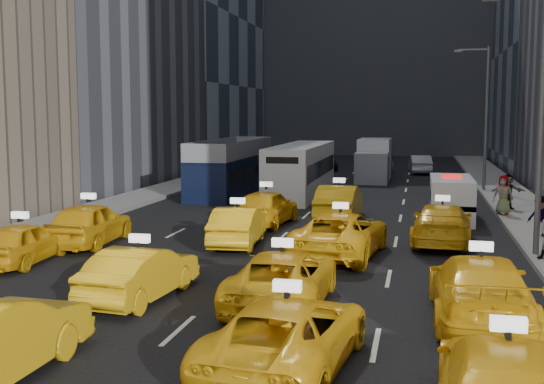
{
  "coord_description": "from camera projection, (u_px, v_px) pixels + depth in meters",
  "views": [
    {
      "loc": [
        5.34,
        -12.37,
        5.0
      ],
      "look_at": [
        -0.08,
        12.49,
        2.0
      ],
      "focal_mm": 45.0,
      "sensor_mm": 36.0,
      "label": 1
    }
  ],
  "objects": [
    {
      "name": "ground",
      "position": [
        144.0,
        361.0,
        13.72
      ],
      "size": [
        160.0,
        160.0,
        0.0
      ],
      "primitive_type": "plane",
      "color": "black",
      "rests_on": "ground"
    },
    {
      "name": "sidewalk_west",
      "position": [
        145.0,
        196.0,
        40.19
      ],
      "size": [
        3.0,
        90.0,
        0.15
      ],
      "primitive_type": "cube",
      "color": "gray",
      "rests_on": "ground"
    },
    {
      "name": "sidewalk_east",
      "position": [
        519.0,
        206.0,
        35.75
      ],
      "size": [
        3.0,
        90.0,
        0.15
      ],
      "primitive_type": "cube",
      "color": "gray",
      "rests_on": "ground"
    },
    {
      "name": "curb_west",
      "position": [
        168.0,
        196.0,
        39.88
      ],
      "size": [
        0.15,
        90.0,
        0.18
      ],
      "primitive_type": "cube",
      "color": "slate",
      "rests_on": "ground"
    },
    {
      "name": "curb_east",
      "position": [
        490.0,
        205.0,
        36.05
      ],
      "size": [
        0.15,
        90.0,
        0.18
      ],
      "primitive_type": "cube",
      "color": "slate",
      "rests_on": "ground"
    },
    {
      "name": "streetlight_near",
      "position": [
        538.0,
        114.0,
        22.84
      ],
      "size": [
        2.15,
        0.22,
        9.0
      ],
      "color": "#595B60",
      "rests_on": "ground"
    },
    {
      "name": "streetlight_far",
      "position": [
        484.0,
        113.0,
        42.25
      ],
      "size": [
        2.15,
        0.22,
        9.0
      ],
      "color": "#595B60",
      "rests_on": "ground"
    },
    {
      "name": "taxi_6",
      "position": [
        287.0,
        333.0,
        13.25
      ],
      "size": [
        2.93,
        5.4,
        1.44
      ],
      "primitive_type": "imported",
      "rotation": [
        0.0,
        0.0,
        3.03
      ],
      "color": "yellow",
      "rests_on": "ground"
    },
    {
      "name": "taxi_8",
      "position": [
        21.0,
        243.0,
        22.44
      ],
      "size": [
        1.93,
        4.25,
        1.41
      ],
      "primitive_type": "imported",
      "rotation": [
        0.0,
        0.0,
        3.2
      ],
      "color": "yellow",
      "rests_on": "ground"
    },
    {
      "name": "taxi_9",
      "position": [
        140.0,
        273.0,
        18.18
      ],
      "size": [
        1.93,
        4.49,
        1.44
      ],
      "primitive_type": "imported",
      "rotation": [
        0.0,
        0.0,
        3.05
      ],
      "color": "yellow",
      "rests_on": "ground"
    },
    {
      "name": "taxi_10",
      "position": [
        283.0,
        278.0,
        17.67
      ],
      "size": [
        2.39,
        5.14,
        1.43
      ],
      "primitive_type": "imported",
      "rotation": [
        0.0,
        0.0,
        3.15
      ],
      "color": "yellow",
      "rests_on": "ground"
    },
    {
      "name": "taxi_11",
      "position": [
        480.0,
        289.0,
        16.23
      ],
      "size": [
        2.37,
        5.61,
        1.61
      ],
      "primitive_type": "imported",
      "rotation": [
        0.0,
        0.0,
        3.16
      ],
      "color": "yellow",
      "rests_on": "ground"
    },
    {
      "name": "taxi_12",
      "position": [
        89.0,
        223.0,
        25.63
      ],
      "size": [
        2.25,
        4.94,
        1.64
      ],
      "primitive_type": "imported",
      "rotation": [
        0.0,
        0.0,
        3.21
      ],
      "color": "yellow",
      "rests_on": "ground"
    },
    {
      "name": "taxi_13",
      "position": [
        238.0,
        226.0,
        25.59
      ],
      "size": [
        1.95,
        4.59,
        1.47
      ],
      "primitive_type": "imported",
      "rotation": [
        0.0,
        0.0,
        3.23
      ],
      "color": "yellow",
      "rests_on": "ground"
    },
    {
      "name": "taxi_14",
      "position": [
        340.0,
        234.0,
        23.66
      ],
      "size": [
        3.23,
        5.88,
        1.56
      ],
      "primitive_type": "imported",
      "rotation": [
        0.0,
        0.0,
        3.02
      ],
      "color": "yellow",
      "rests_on": "ground"
    },
    {
      "name": "taxi_15",
      "position": [
        442.0,
        224.0,
        25.83
      ],
      "size": [
        2.48,
        5.43,
        1.54
      ],
      "primitive_type": "imported",
      "rotation": [
        0.0,
        0.0,
        3.08
      ],
      "color": "yellow",
      "rests_on": "ground"
    },
    {
      "name": "taxi_16",
      "position": [
        266.0,
        207.0,
        30.18
      ],
      "size": [
        2.38,
        4.87,
        1.6
      ],
      "primitive_type": "imported",
      "rotation": [
        0.0,
        0.0,
        3.04
      ],
      "color": "yellow",
      "rests_on": "ground"
    },
    {
      "name": "taxi_17",
      "position": [
        339.0,
        203.0,
        31.51
      ],
      "size": [
        1.78,
        5.0,
        1.64
      ],
      "primitive_type": "imported",
      "rotation": [
        0.0,
        0.0,
        3.13
      ],
      "color": "yellow",
      "rests_on": "ground"
    },
    {
      "name": "nypd_van",
      "position": [
        451.0,
        200.0,
        31.57
      ],
      "size": [
        2.12,
        5.01,
        2.12
      ],
      "rotation": [
        0.0,
        0.0,
        0.04
      ],
      "color": "silver",
      "rests_on": "ground"
    },
    {
      "name": "double_decker",
      "position": [
        232.0,
        167.0,
        41.87
      ],
      "size": [
        3.02,
        11.29,
        3.26
      ],
      "rotation": [
        0.0,
        0.0,
        0.04
      ],
      "color": "black",
      "rests_on": "ground"
    },
    {
      "name": "city_bus",
      "position": [
        301.0,
        170.0,
        41.03
      ],
      "size": [
        3.49,
        11.97,
        3.05
      ],
      "rotation": [
        0.0,
        0.0,
        0.09
      ],
      "color": "silver",
      "rests_on": "ground"
    },
    {
      "name": "box_truck",
      "position": [
        374.0,
        160.0,
        49.64
      ],
      "size": [
        2.69,
        6.75,
        3.03
      ],
      "rotation": [
        0.0,
        0.0,
        -0.06
      ],
      "color": "silver",
      "rests_on": "ground"
    },
    {
      "name": "misc_car_0",
      "position": [
        446.0,
        187.0,
        38.82
      ],
      "size": [
        1.71,
        4.64,
        1.52
      ],
      "primitive_type": "imported",
      "rotation": [
        0.0,
        0.0,
        3.16
      ],
      "color": "#9D9EA4",
      "rests_on": "ground"
    },
    {
      "name": "misc_car_1",
      "position": [
        274.0,
        166.0,
        53.6
      ],
      "size": [
        2.63,
        5.32,
        1.45
      ],
      "primitive_type": "imported",
      "rotation": [
        0.0,
        0.0,
        3.1
      ],
      "color": "black",
      "rests_on": "ground"
    },
    {
      "name": "misc_car_2",
      "position": [
        381.0,
        163.0,
        57.22
      ],
      "size": [
        2.34,
        5.13,
        1.46
      ],
      "primitive_type": "imported",
      "rotation": [
        0.0,
        0.0,
        3.2
      ],
      "color": "gray",
      "rests_on": "ground"
    },
    {
      "name": "misc_car_3",
      "position": [
        324.0,
        164.0,
        56.27
      ],
      "size": [
        2.11,
        4.34,
        1.43
      ],
      "primitive_type": "imported",
      "rotation": [
        0.0,
        0.0,
        3.04
      ],
      "color": "black",
      "rests_on": "ground"
    },
    {
      "name": "misc_car_4",
      "position": [
        420.0,
        164.0,
        55.42
      ],
      "size": [
        2.01,
        4.7,
        1.51
      ],
      "primitive_type": "imported",
      "rotation": [
        0.0,
        0.0,
        3.23
      ],
      "color": "#ABAFB3",
      "rests_on": "ground"
    },
    {
      "name": "pedestrian_2",
      "position": [
        541.0,
        216.0,
        26.68
      ],
      "size": [
        1.1,
        0.72,
        1.57
      ],
      "primitive_type": "imported",
      "rotation": [
        0.0,
        0.0,
        -0.32
      ],
      "color": "gray",
      "rests_on": "sidewalk_east"
    },
    {
      "name": "pedestrian_4",
      "position": [
        503.0,
        195.0,
        32.25
      ],
      "size": [
        1.04,
        0.81,
        1.87
      ],
      "primitive_type": "imported",
      "rotation": [
        0.0,
        0.0,
        -0.39
      ],
      "color": "gray",
      "rests_on": "sidewalk_east"
    },
    {
      "name": "pedestrian_5",
      "position": [
        508.0,
        192.0,
        34.17
      ],
      "size": [
        1.67,
        0.68,
        1.75
      ],
      "primitive_type": "imported",
      "rotation": [
        0.0,
        0.0,
        0.13
      ],
      "color": "gray",
      "rests_on": "sidewalk_east"
    }
  ]
}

